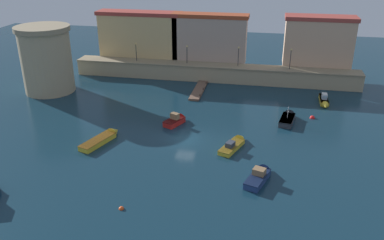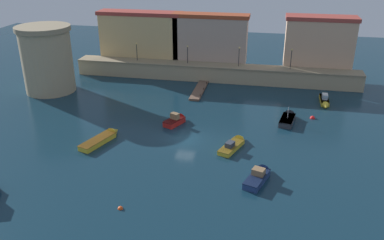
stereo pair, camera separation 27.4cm
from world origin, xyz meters
TOP-DOWN VIEW (x-y plane):
  - ground_plane at (0.00, 0.00)m, footprint 143.55×143.55m
  - quay_wall at (0.00, 25.67)m, footprint 53.51×3.78m
  - old_town_backdrop at (0.03, 29.47)m, footprint 48.95×4.80m
  - fortress_tower at (-27.29, 14.09)m, footprint 9.12×9.12m
  - pier_dock at (-1.58, 18.99)m, footprint 1.78×9.87m
  - quay_lamp_0 at (-15.10, 25.67)m, footprint 0.32×0.32m
  - quay_lamp_1 at (-5.09, 25.67)m, footprint 0.32×0.32m
  - quay_lamp_2 at (4.58, 25.67)m, footprint 0.32×0.32m
  - quay_lamp_3 at (13.95, 25.67)m, footprint 0.32×0.32m
  - moored_boat_0 at (19.52, 17.05)m, footprint 1.34×5.67m
  - moored_boat_1 at (-2.29, 4.83)m, footprint 3.17×4.50m
  - moored_boat_2 at (-10.54, -2.57)m, footprint 3.72×7.11m
  - moored_boat_4 at (10.22, -8.04)m, footprint 3.22×5.69m
  - moored_boat_5 at (13.61, 8.91)m, footprint 2.68×5.68m
  - moored_boat_6 at (6.71, -0.77)m, footprint 3.50×6.12m
  - mooring_buoy_0 at (-2.98, -16.32)m, footprint 0.53×0.53m
  - mooring_buoy_1 at (17.23, 10.54)m, footprint 0.75×0.75m

SIDE VIEW (x-z plane):
  - ground_plane at x=0.00m, z-range 0.00..0.00m
  - mooring_buoy_0 at x=-2.98m, z-range -0.26..0.26m
  - mooring_buoy_1 at x=17.23m, z-range -0.38..0.38m
  - pier_dock at x=-1.58m, z-range -0.17..0.53m
  - moored_boat_6 at x=6.71m, z-range -0.46..1.18m
  - moored_boat_2 at x=-10.54m, z-range -0.40..1.16m
  - moored_boat_5 at x=13.61m, z-range -1.04..1.91m
  - moored_boat_0 at x=19.52m, z-range -0.42..1.37m
  - moored_boat_4 at x=10.22m, z-range -0.44..1.42m
  - moored_boat_1 at x=-2.29m, z-range -0.49..1.54m
  - quay_wall at x=0.00m, z-range 0.01..3.04m
  - quay_lamp_1 at x=-5.09m, z-range 3.59..7.01m
  - quay_lamp_0 at x=-15.10m, z-range 3.60..7.07m
  - quay_lamp_2 at x=4.58m, z-range 3.61..7.23m
  - quay_lamp_3 at x=13.95m, z-range 3.62..7.33m
  - fortress_tower at x=-27.29m, z-range 0.06..11.46m
  - old_town_backdrop at x=0.03m, z-range 2.76..11.96m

